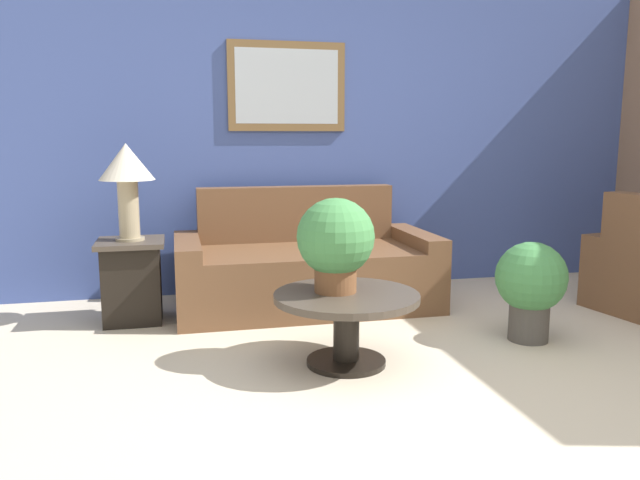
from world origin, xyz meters
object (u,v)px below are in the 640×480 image
couch_main (305,269)px  potted_plant_floor (531,284)px  coffee_table (346,313)px  table_lamp (127,172)px  potted_plant_on_table (336,241)px  side_table (132,280)px

couch_main → potted_plant_floor: couch_main is taller
coffee_table → table_lamp: bearing=136.7°
coffee_table → potted_plant_on_table: size_ratio=1.54×
side_table → potted_plant_on_table: (1.18, -1.11, 0.42)m
table_lamp → potted_plant_on_table: table_lamp is taller
couch_main → potted_plant_floor: (1.22, -1.14, 0.08)m
couch_main → side_table: 1.27m
side_table → potted_plant_floor: bearing=-22.3°
coffee_table → side_table: side_table is taller
side_table → potted_plant_on_table: size_ratio=1.08×
side_table → table_lamp: (0.00, 0.00, 0.76)m
potted_plant_floor → coffee_table: bearing=-173.3°
coffee_table → potted_plant_on_table: (-0.05, 0.05, 0.41)m
coffee_table → side_table: 1.70m
potted_plant_floor → side_table: bearing=157.7°
coffee_table → potted_plant_floor: size_ratio=1.29×
couch_main → coffee_table: size_ratio=2.35×
side_table → potted_plant_floor: potted_plant_floor is taller
couch_main → coffee_table: (-0.03, -1.29, 0.02)m
potted_plant_on_table → potted_plant_floor: size_ratio=0.84×
potted_plant_on_table → couch_main: bearing=86.3°
couch_main → table_lamp: 1.48m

